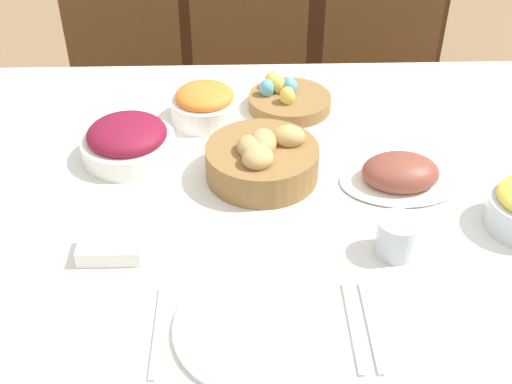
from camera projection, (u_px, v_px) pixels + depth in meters
dining_table at (251, 306)px, 1.63m from camera, size 1.75×1.16×0.78m
chair_far_left at (122, 96)px, 2.32m from camera, size 0.45×0.45×0.91m
chair_far_right at (381, 92)px, 2.34m from camera, size 0.43×0.43×0.91m
chair_far_center at (251, 94)px, 2.33m from camera, size 0.43×0.43×0.91m
sideboard at (293, 14)px, 2.90m from camera, size 1.27×0.44×1.00m
bread_basket at (262, 159)px, 1.39m from camera, size 0.25×0.25×0.12m
egg_basket at (287, 99)px, 1.64m from camera, size 0.21×0.21×0.08m
ham_platter at (400, 174)px, 1.38m from camera, size 0.26×0.18×0.07m
carrot_bowl at (205, 104)px, 1.58m from camera, size 0.17×0.17×0.09m
beet_salad_bowl at (128, 141)px, 1.45m from camera, size 0.21×0.21×0.09m
dinner_plate at (255, 328)px, 1.06m from camera, size 0.27×0.27×0.01m
fork at (157, 331)px, 1.06m from camera, size 0.01×0.20×0.00m
knife at (352, 326)px, 1.07m from camera, size 0.01×0.20×0.00m
spoon at (370, 326)px, 1.07m from camera, size 0.01×0.20×0.00m
drinking_cup at (397, 237)px, 1.19m from camera, size 0.08×0.08×0.07m
butter_dish at (111, 248)px, 1.20m from camera, size 0.12×0.07×0.03m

